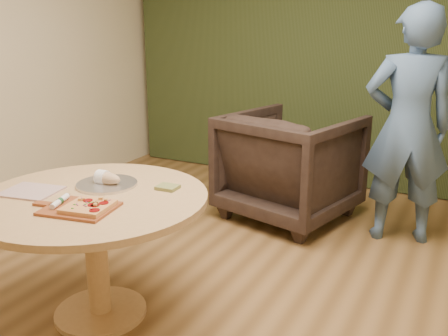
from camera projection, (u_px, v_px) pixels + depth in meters
room_shell at (201, 79)px, 2.52m from camera, size 5.04×6.04×2.84m
curtain at (345, 50)px, 4.99m from camera, size 4.80×0.14×2.78m
pedestal_table at (94, 219)px, 2.81m from camera, size 1.29×1.29×0.75m
pizza_paddle at (78, 208)px, 2.56m from camera, size 0.47×0.34×0.01m
flatbread_pizza at (89, 206)px, 2.53m from camera, size 0.25×0.25×0.04m
cutlery_roll at (60, 201)px, 2.60m from camera, size 0.08×0.20×0.03m
newspaper at (31, 191)px, 2.82m from camera, size 0.34×0.30×0.01m
serving_tray at (107, 184)px, 2.94m from camera, size 0.36×0.36×0.02m
bread_roll at (105, 178)px, 2.93m from camera, size 0.19×0.09×0.09m
green_packet at (168, 187)px, 2.87m from camera, size 0.12×0.10×0.02m
armchair at (290, 160)px, 4.33m from camera, size 1.20×1.15×1.03m
person_standing at (408, 127)px, 3.77m from camera, size 0.77×0.62×1.81m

